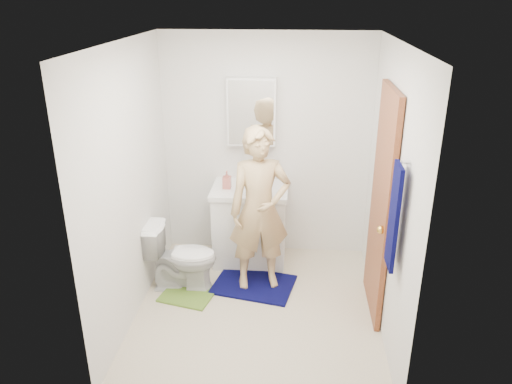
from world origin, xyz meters
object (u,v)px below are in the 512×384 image
Objects in this scene: medicine_cabinet at (252,112)px; man at (260,210)px; towel at (394,217)px; soap_dispenser at (227,180)px; toilet at (182,256)px; toothbrush_cup at (260,180)px; vanity_cabinet at (250,227)px.

medicine_cabinet reaches higher than man.
towel is 2.05m from soap_dispenser.
toilet is (-1.80, 0.89, -0.91)m from towel.
medicine_cabinet is at bearing 126.63° from toothbrush_cup.
towel reaches higher than toilet.
man is (0.14, -0.73, -0.77)m from medicine_cabinet.
toothbrush_cup is at bearing -47.01° from toilet.
soap_dispenser is at bearing -34.52° from toilet.
toilet is (-0.62, -0.59, -0.06)m from vanity_cabinet.
man is at bearing -79.12° from medicine_cabinet.
toothbrush_cup is 0.08× the size of man.
toothbrush_cup reaches higher than toilet.
toothbrush_cup is at bearing 19.25° from soap_dispenser.
medicine_cabinet is 0.87× the size of towel.
medicine_cabinet is at bearing 90.00° from vanity_cabinet.
man is (0.04, -0.59, -0.08)m from toothbrush_cup.
man is at bearing -83.80° from toilet.
vanity_cabinet is 0.68m from man.
medicine_cabinet is 5.22× the size of toothbrush_cup.
towel is 2.20m from toilet.
soap_dispenser is at bearing -172.88° from vanity_cabinet.
towel is (1.18, -1.71, -0.35)m from medicine_cabinet.
soap_dispenser is 0.62m from man.
towel is 1.94m from toothbrush_cup.
toilet is 1.14m from toothbrush_cup.
vanity_cabinet is at bearing -90.00° from medicine_cabinet.
vanity_cabinet is 5.97× the size of toothbrush_cup.
toilet is (-0.62, -0.82, -1.26)m from medicine_cabinet.
toilet is at bearing -126.91° from medicine_cabinet.
man is (0.14, -0.50, 0.43)m from vanity_cabinet.
vanity_cabinet is 1.00× the size of towel.
soap_dispenser is 1.39× the size of toothbrush_cup.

